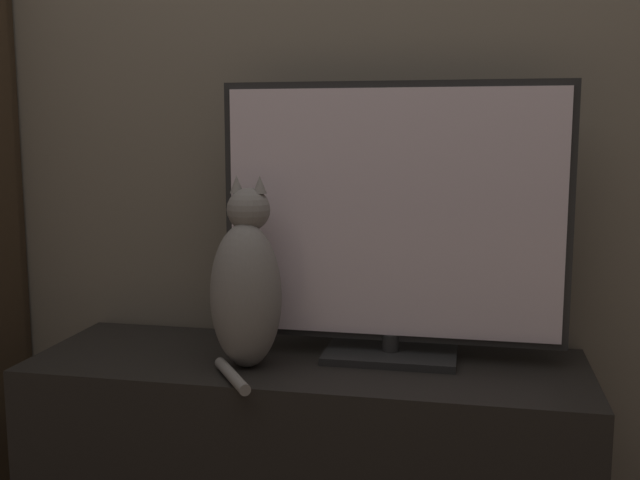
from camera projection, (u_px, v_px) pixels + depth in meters
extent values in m
cube|color=#756B5B|center=(328.00, 60.00, 2.16)|extent=(4.80, 0.05, 2.60)
cube|color=black|center=(307.00, 448.00, 2.03)|extent=(1.47, 0.50, 0.49)
cube|color=black|center=(390.00, 354.00, 2.00)|extent=(0.35, 0.21, 0.02)
cylinder|color=black|center=(391.00, 342.00, 2.00)|extent=(0.04, 0.04, 0.05)
cube|color=black|center=(393.00, 213.00, 1.96)|extent=(0.91, 0.02, 0.68)
cube|color=silver|center=(392.00, 214.00, 1.94)|extent=(0.87, 0.01, 0.65)
ellipsoid|color=gray|center=(246.00, 296.00, 1.91)|extent=(0.19, 0.17, 0.37)
ellipsoid|color=black|center=(253.00, 298.00, 1.97)|extent=(0.10, 0.06, 0.21)
sphere|color=gray|center=(249.00, 210.00, 1.91)|extent=(0.11, 0.11, 0.11)
cone|color=gray|center=(237.00, 184.00, 1.90)|extent=(0.04, 0.04, 0.04)
cone|color=gray|center=(260.00, 185.00, 1.89)|extent=(0.04, 0.04, 0.04)
cylinder|color=gray|center=(232.00, 376.00, 1.82)|extent=(0.15, 0.20, 0.03)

